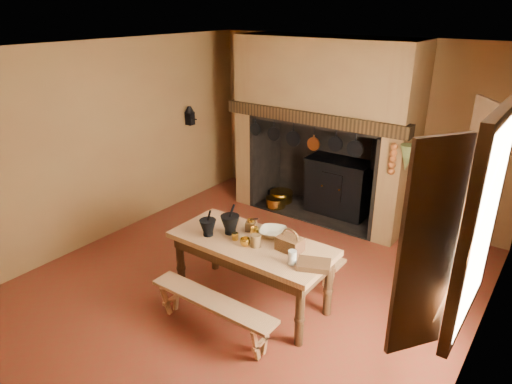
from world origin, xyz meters
TOP-DOWN VIEW (x-y plane):
  - floor at (0.00, 0.00)m, footprint 5.50×5.50m
  - ceiling at (0.00, 0.00)m, footprint 5.50×5.50m
  - back_wall at (0.00, 2.75)m, footprint 5.00×0.02m
  - wall_left at (-2.50, 0.00)m, footprint 0.02×5.50m
  - wall_right at (2.50, 0.00)m, footprint 0.02×5.50m
  - wall_front at (0.00, -2.75)m, footprint 5.00×0.02m
  - chimney_breast at (-0.30, 2.31)m, footprint 2.95×0.96m
  - iron_range at (-0.04, 2.45)m, footprint 1.12×0.55m
  - hearth_pans at (-1.05, 2.22)m, footprint 0.51×0.62m
  - hanging_pans at (-0.34, 1.81)m, footprint 1.92×0.29m
  - onion_string at (1.00, 1.79)m, footprint 0.12×0.10m
  - herb_bunch at (1.18, 1.79)m, footprint 0.20×0.20m
  - window at (2.35, -0.40)m, footprint 0.39×1.75m
  - wall_coffee_mill at (-2.42, 1.55)m, footprint 0.23×0.16m
  - work_table at (0.24, -0.33)m, footprint 1.85×0.82m
  - bench_front at (0.24, -1.02)m, footprint 1.50×0.26m
  - bench_back at (0.24, 0.34)m, footprint 1.59×0.28m
  - mortar_large at (-0.07, -0.32)m, footprint 0.22×0.22m
  - mortar_small at (-0.24, -0.51)m, footprint 0.19×0.19m
  - coffee_grinder at (0.09, -0.13)m, footprint 0.17×0.15m
  - brass_mug_a at (0.07, -0.41)m, footprint 0.09×0.09m
  - brass_mug_b at (0.19, -0.21)m, footprint 0.12×0.12m
  - mixing_bowl at (0.36, -0.08)m, footprint 0.40×0.40m
  - stoneware_crock at (0.35, -0.41)m, footprint 0.12×0.12m
  - glass_jar at (0.86, -0.48)m, footprint 0.10×0.10m
  - wicker_basket at (0.69, -0.26)m, footprint 0.28×0.21m
  - wooden_tray at (1.06, -0.41)m, footprint 0.39×0.34m
  - brass_cup at (0.25, -0.46)m, footprint 0.15×0.15m

SIDE VIEW (x-z plane):
  - floor at x=0.00m, z-range 0.00..0.00m
  - hearth_pans at x=-1.05m, z-range -0.01..0.19m
  - bench_front at x=0.24m, z-range 0.11..0.53m
  - bench_back at x=0.24m, z-range 0.11..0.56m
  - iron_range at x=-0.04m, z-range -0.32..1.28m
  - work_table at x=0.24m, z-range 0.27..1.07m
  - wooden_tray at x=1.06m, z-range 0.80..0.86m
  - mixing_bowl at x=0.36m, z-range 0.80..0.88m
  - brass_mug_a at x=0.07m, z-range 0.80..0.88m
  - brass_cup at x=0.25m, z-range 0.80..0.89m
  - brass_mug_b at x=0.19m, z-range 0.80..0.90m
  - coffee_grinder at x=0.09m, z-range 0.78..0.95m
  - stoneware_crock at x=0.35m, z-range 0.80..0.94m
  - glass_jar at x=0.86m, z-range 0.80..0.95m
  - wicker_basket at x=0.69m, z-range 0.75..1.01m
  - mortar_small at x=-0.24m, z-range 0.74..1.07m
  - mortar_large at x=-0.07m, z-range 0.74..1.11m
  - onion_string at x=1.00m, z-range 1.10..1.56m
  - hanging_pans at x=-0.34m, z-range 1.23..1.50m
  - herb_bunch at x=1.18m, z-range 1.21..1.56m
  - back_wall at x=0.00m, z-range 0.00..2.80m
  - wall_left at x=-2.50m, z-range 0.00..2.80m
  - wall_right at x=2.50m, z-range 0.00..2.80m
  - wall_front at x=0.00m, z-range 0.00..2.80m
  - wall_coffee_mill at x=-2.42m, z-range 1.36..1.67m
  - window at x=2.35m, z-range 0.82..2.58m
  - chimney_breast at x=-0.30m, z-range 0.41..3.21m
  - ceiling at x=0.00m, z-range 2.80..2.80m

